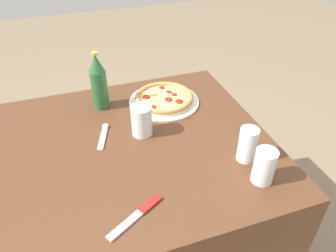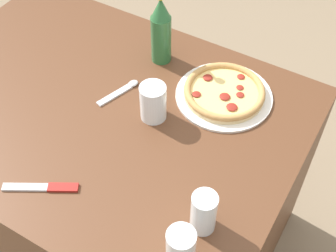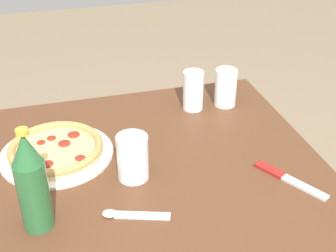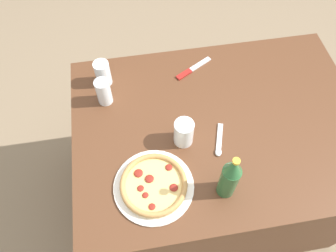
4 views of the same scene
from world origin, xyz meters
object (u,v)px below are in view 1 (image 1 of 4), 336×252
pizza_margherita (164,99)px  spoon (104,133)px  glass_red_wine (264,167)px  beer_bottle (99,82)px  glass_orange_juice (247,146)px  knife (138,214)px  glass_cola (142,122)px

pizza_margherita → spoon: size_ratio=1.96×
glass_red_wine → beer_bottle: (0.40, -0.58, 0.06)m
pizza_margherita → glass_orange_juice: size_ratio=2.42×
glass_red_wine → knife: 0.40m
pizza_margherita → glass_red_wine: bearing=105.3°
glass_cola → knife: (0.11, 0.36, -0.05)m
knife → pizza_margherita: bearing=-115.5°
beer_bottle → knife: (0.00, 0.59, -0.11)m
glass_orange_juice → spoon: bearing=-33.9°
glass_red_wine → spoon: 0.58m
knife → spoon: (0.03, -0.40, 0.00)m
spoon → glass_cola: bearing=163.9°
pizza_margherita → beer_bottle: (0.25, -0.05, 0.10)m
glass_cola → spoon: glass_cola is taller
glass_orange_juice → spoon: 0.52m
pizza_margherita → knife: 0.59m
pizza_margherita → glass_cola: (0.14, 0.17, 0.03)m
glass_red_wine → beer_bottle: beer_bottle is taller
glass_orange_juice → beer_bottle: beer_bottle is taller
beer_bottle → knife: size_ratio=1.32×
knife → spoon: 0.40m
pizza_margherita → glass_cola: 0.23m
glass_red_wine → spoon: size_ratio=0.78×
glass_cola → pizza_margherita: bearing=-129.2°
glass_orange_juice → spoon: size_ratio=0.81×
pizza_margherita → glass_cola: size_ratio=2.55×
glass_orange_juice → glass_cola: size_ratio=1.05×
pizza_margherita → glass_red_wine: (-0.14, 0.53, 0.04)m
pizza_margherita → beer_bottle: bearing=-12.1°
glass_red_wine → knife: bearing=0.9°
glass_cola → knife: glass_cola is taller
glass_cola → knife: size_ratio=0.63×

